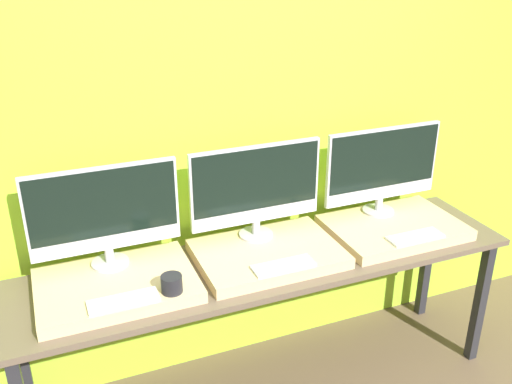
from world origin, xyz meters
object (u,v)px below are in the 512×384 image
monitor_left (104,212)px  keyboard_center (283,266)px  monitor_right (383,167)px  keyboard_right (415,237)px  monitor_center (256,187)px  keyboard_left (123,301)px  mug (172,284)px

monitor_left → keyboard_center: 0.82m
monitor_left → monitor_right: same height
keyboard_center → keyboard_right: (0.71, 0.00, 0.00)m
monitor_center → monitor_right: size_ratio=1.00×
keyboard_left → monitor_center: size_ratio=0.44×
keyboard_left → monitor_right: (1.43, 0.32, 0.25)m
monitor_left → monitor_center: same height
keyboard_right → monitor_right: bearing=90.0°
mug → keyboard_right: 1.23m
keyboard_left → mug: 0.20m
monitor_center → keyboard_left: bearing=-155.7°
monitor_left → monitor_right: (1.43, 0.00, 0.00)m
monitor_right → keyboard_right: monitor_right is taller
monitor_left → keyboard_left: bearing=-90.0°
monitor_left → keyboard_left: size_ratio=2.30×
mug → monitor_center: size_ratio=0.14×
monitor_left → mug: size_ratio=7.35×
mug → monitor_right: monitor_right is taller
monitor_center → keyboard_center: 0.41m
monitor_left → mug: bearing=-57.9°
monitor_center → monitor_left: bearing=180.0°
monitor_center → keyboard_right: size_ratio=2.30×
keyboard_center → monitor_left: bearing=155.7°
mug → keyboard_center: bearing=0.0°
keyboard_center → monitor_right: monitor_right is taller
monitor_left → monitor_right: 1.43m
monitor_left → monitor_center: (0.71, 0.00, 0.00)m
keyboard_left → monitor_right: monitor_right is taller
monitor_right → monitor_center: bearing=180.0°
keyboard_left → keyboard_center: bearing=0.0°
monitor_right → keyboard_right: bearing=-90.0°
monitor_center → keyboard_center: monitor_center is taller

